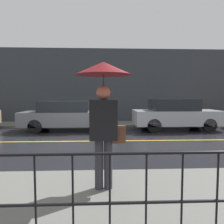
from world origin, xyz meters
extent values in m
plane|color=black|center=(0.00, 0.00, 0.00)|extent=(80.00, 80.00, 0.00)
cube|color=slate|center=(0.00, -4.93, 0.06)|extent=(28.00, 2.63, 0.11)
cube|color=slate|center=(0.00, 4.64, 0.06)|extent=(28.00, 2.07, 0.11)
cube|color=gold|center=(0.00, 0.00, 0.00)|extent=(25.20, 0.12, 0.01)
cube|color=#383D42|center=(0.00, 5.83, 2.36)|extent=(28.00, 0.30, 4.72)
cylinder|color=black|center=(0.00, -5.99, 1.12)|extent=(12.00, 0.04, 0.04)
cylinder|color=black|center=(0.00, -5.99, 0.57)|extent=(12.00, 0.04, 0.04)
cylinder|color=black|center=(0.20, -5.99, 0.62)|extent=(0.02, 0.02, 1.00)
cylinder|color=black|center=(0.60, -5.99, 0.62)|extent=(0.02, 0.02, 1.00)
cylinder|color=black|center=(1.00, -5.99, 0.62)|extent=(0.02, 0.02, 1.00)
cylinder|color=black|center=(1.40, -5.99, 0.62)|extent=(0.02, 0.02, 1.00)
cylinder|color=black|center=(1.80, -5.99, 0.62)|extent=(0.02, 0.02, 1.00)
cylinder|color=black|center=(2.20, -5.99, 0.62)|extent=(0.02, 0.02, 1.00)
cylinder|color=#333338|center=(0.86, -4.56, 0.55)|extent=(0.14, 0.14, 0.87)
cylinder|color=#333338|center=(1.03, -4.56, 0.55)|extent=(0.14, 0.14, 0.87)
cube|color=black|center=(0.94, -4.56, 1.33)|extent=(0.47, 0.28, 0.69)
sphere|color=#CF6D51|center=(0.94, -4.56, 1.79)|extent=(0.24, 0.24, 0.24)
cylinder|color=#262628|center=(0.94, -4.56, 1.71)|extent=(0.02, 0.02, 0.76)
cone|color=maroon|center=(0.94, -4.56, 2.20)|extent=(0.97, 0.97, 0.22)
cube|color=brown|center=(1.20, -4.56, 1.07)|extent=(0.24, 0.12, 0.30)
cube|color=slate|center=(-0.73, 2.57, 0.62)|extent=(4.56, 1.72, 0.68)
cube|color=#1E2328|center=(-0.91, 2.57, 1.22)|extent=(2.37, 1.58, 0.52)
cylinder|color=black|center=(0.68, 3.32, 0.33)|extent=(0.65, 0.22, 0.65)
cylinder|color=black|center=(0.68, 1.82, 0.33)|extent=(0.65, 0.22, 0.65)
cylinder|color=black|center=(-2.14, 3.32, 0.33)|extent=(0.65, 0.22, 0.65)
cylinder|color=black|center=(-2.14, 1.82, 0.33)|extent=(0.65, 0.22, 0.65)
cube|color=#B2B5BA|center=(4.70, 2.57, 0.64)|extent=(4.29, 1.79, 0.72)
cube|color=#1E2328|center=(4.53, 2.57, 1.29)|extent=(2.23, 1.65, 0.58)
cylinder|color=black|center=(6.03, 3.36, 0.33)|extent=(0.66, 0.22, 0.66)
cylinder|color=black|center=(6.03, 1.78, 0.33)|extent=(0.66, 0.22, 0.66)
cylinder|color=black|center=(3.37, 3.36, 0.33)|extent=(0.66, 0.22, 0.66)
cylinder|color=black|center=(3.37, 1.78, 0.33)|extent=(0.66, 0.22, 0.66)
camera|label=1|loc=(0.91, -8.29, 1.74)|focal=35.00mm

